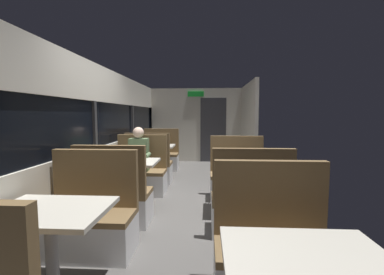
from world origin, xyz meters
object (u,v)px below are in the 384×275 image
bench_far_window_facing_end (149,168)px  seated_passenger (139,166)px  bench_mid_window_facing_entry (141,176)px  bench_rear_aisle_facing_entry (237,180)px  dining_table_mid_window (129,167)px  dining_table_near_window (50,221)px  bench_near_window_facing_entry (90,223)px  bench_front_aisle_facing_entry (273,258)px  bench_far_window_facing_entry (161,157)px  dining_table_far_window (155,149)px  bench_rear_aisle_facing_end (250,208)px  dining_table_front_aisle (308,275)px  bench_mid_window_facing_end (115,200)px  coffee_cup_primary (120,157)px  dining_table_rear_aisle (243,171)px

bench_far_window_facing_end → seated_passenger: 0.83m
bench_mid_window_facing_entry → bench_rear_aisle_facing_entry: same height
dining_table_mid_window → bench_rear_aisle_facing_entry: bench_rear_aisle_facing_entry is taller
dining_table_near_window → bench_mid_window_facing_entry: size_ratio=0.82×
bench_near_window_facing_entry → bench_front_aisle_facing_entry: size_ratio=1.00×
bench_far_window_facing_end → bench_far_window_facing_entry: same height
dining_table_far_window → bench_far_window_facing_end: size_ratio=0.82×
dining_table_near_window → bench_mid_window_facing_entry: bench_mid_window_facing_entry is taller
bench_near_window_facing_entry → dining_table_far_window: bench_near_window_facing_entry is taller
bench_mid_window_facing_entry → bench_far_window_facing_end: 0.74m
bench_rear_aisle_facing_end → bench_rear_aisle_facing_entry: size_ratio=1.00×
bench_rear_aisle_facing_end → bench_near_window_facing_entry: bearing=-163.3°
bench_rear_aisle_facing_end → bench_far_window_facing_entry: bearing=115.6°
bench_near_window_facing_entry → bench_far_window_facing_entry: 4.27m
dining_table_near_window → bench_rear_aisle_facing_entry: bench_rear_aisle_facing_entry is taller
bench_far_window_facing_end → bench_rear_aisle_facing_entry: same height
dining_table_near_window → bench_far_window_facing_entry: 4.98m
bench_near_window_facing_entry → bench_rear_aisle_facing_end: same height
dining_table_front_aisle → seated_passenger: size_ratio=0.71×
dining_table_front_aisle → bench_mid_window_facing_end: bearing=131.3°
bench_mid_window_facing_end → seated_passenger: bearing=90.0°
bench_mid_window_facing_entry → bench_far_window_facing_end: (0.00, 0.74, 0.00)m
bench_rear_aisle_facing_entry → bench_rear_aisle_facing_end: bearing=-90.0°
dining_table_near_window → bench_near_window_facing_entry: 0.77m
dining_table_near_window → dining_table_mid_window: (0.00, 2.13, 0.00)m
bench_rear_aisle_facing_entry → coffee_cup_primary: bearing=-170.3°
bench_far_window_facing_end → coffee_cup_primary: 1.37m
dining_table_near_window → dining_table_far_window: 4.27m
bench_mid_window_facing_end → dining_table_front_aisle: bearing=-48.7°
bench_far_window_facing_entry → coffee_cup_primary: (-0.20, -2.67, 0.46)m
bench_near_window_facing_entry → bench_front_aisle_facing_entry: (1.79, -0.60, 0.00)m
dining_table_near_window → bench_far_window_facing_end: size_ratio=0.82×
dining_table_far_window → bench_rear_aisle_facing_entry: size_ratio=0.82×
dining_table_mid_window → seated_passenger: 0.64m
bench_near_window_facing_entry → seated_passenger: size_ratio=0.87×
bench_rear_aisle_facing_end → dining_table_far_window: bearing=120.5°
dining_table_mid_window → coffee_cup_primary: bearing=141.2°
bench_rear_aisle_facing_entry → dining_table_rear_aisle: bearing=-90.0°
bench_mid_window_facing_entry → bench_far_window_facing_entry: bearing=90.0°
bench_far_window_facing_end → bench_front_aisle_facing_entry: same height
dining_table_far_window → dining_table_front_aisle: size_ratio=1.00×
dining_table_near_window → bench_mid_window_facing_entry: (0.00, 2.83, -0.31)m
bench_far_window_facing_end → bench_rear_aisle_facing_end: (1.79, -2.33, 0.00)m
bench_far_window_facing_entry → bench_rear_aisle_facing_end: 4.14m
bench_mid_window_facing_end → dining_table_near_window: bearing=-90.0°
dining_table_near_window → dining_table_rear_aisle: same height
coffee_cup_primary → bench_mid_window_facing_end: bearing=-77.0°
dining_table_far_window → bench_rear_aisle_facing_end: bench_rear_aisle_facing_end is taller
bench_mid_window_facing_entry → seated_passenger: 0.22m
bench_rear_aisle_facing_end → bench_rear_aisle_facing_entry: 1.40m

